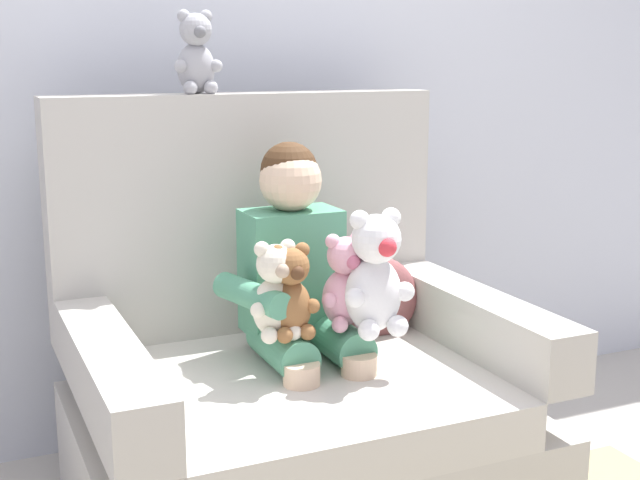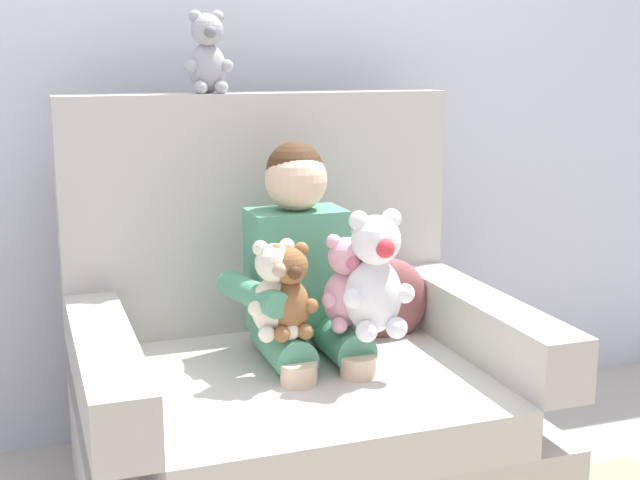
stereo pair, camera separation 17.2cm
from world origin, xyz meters
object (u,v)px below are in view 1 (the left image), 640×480
Objects in this scene: armchair at (291,392)px; throw_pillow at (376,300)px; seated_child at (301,281)px; plush_pink at (345,284)px; plush_cream at (276,293)px; plush_grey_on_backrest at (196,55)px; plush_brown at (291,294)px; plush_white at (375,276)px.

throw_pillow is (0.32, 0.11, 0.20)m from armchair.
seated_child reaches higher than throw_pillow.
seated_child is 0.14m from plush_pink.
armchair is at bearing -160.69° from throw_pillow.
armchair is 0.39m from throw_pillow.
plush_pink is at bearing 12.70° from plush_cream.
plush_grey_on_backrest is at bearing 113.69° from armchair.
plush_brown is at bearing -111.61° from armchair.
plush_grey_on_backrest reaches higher than armchair.
seated_child is at bearing 108.05° from plush_pink.
plush_grey_on_backrest is (-0.06, 0.44, 0.58)m from plush_cream.
plush_cream is at bearing 142.50° from plush_white.
plush_grey_on_backrest is (-0.30, 0.51, 0.55)m from plush_white.
armchair is 4.98× the size of plush_grey_on_backrest.
plush_cream is (-0.03, 0.01, 0.00)m from plush_brown.
throw_pillow is (0.21, 0.22, -0.13)m from plush_pink.
throw_pillow is at bearing 40.17° from plush_cream.
plush_white is at bearing -118.28° from throw_pillow.
plush_white is (0.05, -0.07, 0.03)m from plush_pink.
throw_pillow is at bearing 15.90° from plush_brown.
plush_pink is 0.77m from plush_grey_on_backrest.
plush_brown is 0.46m from throw_pillow.
armchair is at bearing 64.19° from plush_cream.
plush_white is 0.81m from plush_grey_on_backrest.
seated_child is at bearing 57.30° from plush_cream.
armchair is 4.44× the size of throw_pillow.
plush_grey_on_backrest is (-0.25, 0.44, 0.58)m from plush_pink.
throw_pillow is at bearing 33.30° from plush_pink.
plush_pink is at bearing 101.56° from plush_white.
plush_cream is at bearing -140.45° from seated_child.
plush_cream is 1.09× the size of plush_grey_on_backrest.
plush_brown reaches higher than throw_pillow.
seated_child is at bearing 19.59° from armchair.
armchair is 0.43m from plush_white.
plush_brown is 0.22m from plush_white.
seated_child is at bearing -160.73° from throw_pillow.
armchair reaches higher than plush_white.
seated_child is 0.18m from plush_cream.
plush_white is 1.40× the size of plush_grey_on_backrest.
throw_pillow is (0.46, -0.22, -0.71)m from plush_grey_on_backrest.
plush_cream is 0.73m from plush_grey_on_backrest.
plush_brown is 1.05× the size of plush_grey_on_backrest.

